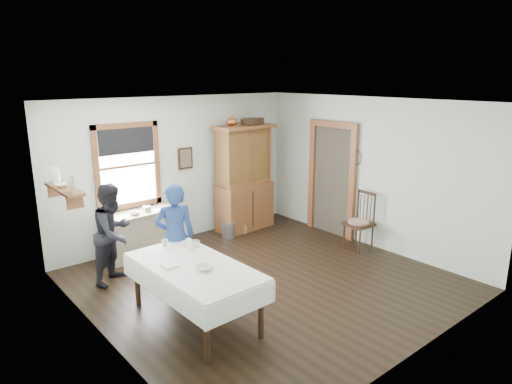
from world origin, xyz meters
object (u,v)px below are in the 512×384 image
dining_table (195,293)px  wicker_basket (238,229)px  china_hutch (244,178)px  work_counter (144,233)px  pail (229,230)px  figure_dark (114,237)px  spindle_chair (359,221)px  woman_blue (175,241)px

dining_table → wicker_basket: size_ratio=6.43×
china_hutch → dining_table: 3.75m
work_counter → wicker_basket: size_ratio=4.58×
work_counter → dining_table: bearing=-104.2°
pail → work_counter: bearing=171.1°
pail → figure_dark: bearing=-169.9°
spindle_chair → pail: bearing=129.8°
woman_blue → figure_dark: 1.01m
spindle_chair → work_counter: bearing=147.9°
pail → wicker_basket: size_ratio=0.93×
pail → figure_dark: 2.56m
spindle_chair → figure_dark: bearing=162.3°
wicker_basket → dining_table: bearing=-137.0°
dining_table → spindle_chair: bearing=3.7°
china_hutch → dining_table: (-2.76, -2.45, -0.67)m
work_counter → spindle_chair: spindle_chair is taller
pail → woman_blue: bearing=-146.1°
work_counter → spindle_chair: bearing=-38.3°
woman_blue → spindle_chair: bearing=-170.3°
work_counter → wicker_basket: (1.94, -0.18, -0.30)m
wicker_basket → figure_dark: size_ratio=0.21×
china_hutch → woman_blue: china_hutch is taller
wicker_basket → spindle_chair: bearing=-61.3°
dining_table → pail: size_ratio=6.91×
dining_table → pail: (2.18, 2.23, -0.25)m
dining_table → woman_blue: size_ratio=1.30×
china_hutch → figure_dark: (-3.04, -0.66, -0.35)m
china_hutch → dining_table: size_ratio=1.10×
spindle_chair → woman_blue: woman_blue is taller
spindle_chair → wicker_basket: 2.41m
dining_table → work_counter: bearing=77.9°
spindle_chair → pail: spindle_chair is taller
work_counter → pail: 1.68m
dining_table → pail: 3.13m
work_counter → wicker_basket: 1.97m
china_hutch → pail: china_hutch is taller
wicker_basket → woman_blue: 2.65m
china_hutch → pail: size_ratio=7.60×
dining_table → figure_dark: (-0.28, 1.79, 0.32)m
woman_blue → figure_dark: size_ratio=1.04×
pail → woman_blue: woman_blue is taller
woman_blue → work_counter: bearing=-77.1°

